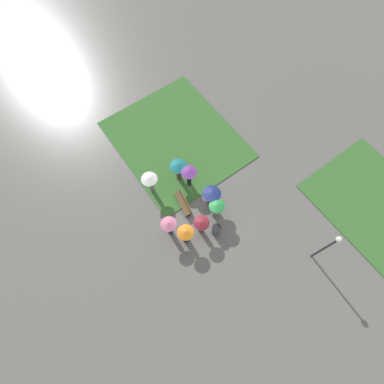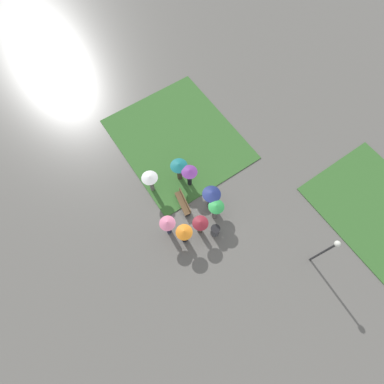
{
  "view_description": "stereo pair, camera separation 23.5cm",
  "coord_description": "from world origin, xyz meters",
  "px_view_note": "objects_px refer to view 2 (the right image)",
  "views": [
    {
      "loc": [
        5.17,
        -4.5,
        18.2
      ],
      "look_at": [
        -1.15,
        0.08,
        0.9
      ],
      "focal_mm": 28.0,
      "sensor_mm": 36.0,
      "label": 1
    },
    {
      "loc": [
        5.3,
        -4.31,
        18.2
      ],
      "look_at": [
        -1.15,
        0.08,
        0.9
      ],
      "focal_mm": 28.0,
      "sensor_mm": 36.0,
      "label": 2
    }
  ],
  "objects_px": {
    "crowd_person_purple": "(189,174)",
    "park_bench": "(184,202)",
    "crowd_person_white": "(150,180)",
    "crowd_person_navy": "(211,196)",
    "crowd_person_maroon": "(200,225)",
    "crowd_person_teal": "(179,168)",
    "crowd_person_orange": "(184,234)",
    "trash_bin": "(215,231)",
    "crowd_person_green": "(216,209)",
    "crowd_person_pink": "(168,225)",
    "lamp_post": "(327,250)"
  },
  "relations": [
    {
      "from": "crowd_person_purple",
      "to": "park_bench",
      "type": "bearing_deg",
      "value": 13.64
    },
    {
      "from": "park_bench",
      "to": "crowd_person_white",
      "type": "distance_m",
      "value": 2.55
    },
    {
      "from": "crowd_person_white",
      "to": "crowd_person_navy",
      "type": "height_order",
      "value": "crowd_person_white"
    },
    {
      "from": "crowd_person_maroon",
      "to": "crowd_person_teal",
      "type": "relative_size",
      "value": 0.92
    },
    {
      "from": "crowd_person_orange",
      "to": "crowd_person_maroon",
      "type": "relative_size",
      "value": 1.04
    },
    {
      "from": "trash_bin",
      "to": "crowd_person_white",
      "type": "height_order",
      "value": "crowd_person_white"
    },
    {
      "from": "park_bench",
      "to": "crowd_person_maroon",
      "type": "bearing_deg",
      "value": 6.12
    },
    {
      "from": "park_bench",
      "to": "crowd_person_green",
      "type": "height_order",
      "value": "crowd_person_green"
    },
    {
      "from": "crowd_person_pink",
      "to": "crowd_person_navy",
      "type": "distance_m",
      "value": 3.2
    },
    {
      "from": "crowd_person_navy",
      "to": "crowd_person_maroon",
      "type": "distance_m",
      "value": 1.94
    },
    {
      "from": "crowd_person_maroon",
      "to": "crowd_person_teal",
      "type": "bearing_deg",
      "value": 8.17
    },
    {
      "from": "lamp_post",
      "to": "crowd_person_navy",
      "type": "xyz_separation_m",
      "value": [
        -6.34,
        -2.9,
        -1.15
      ]
    },
    {
      "from": "lamp_post",
      "to": "crowd_person_orange",
      "type": "relative_size",
      "value": 2.18
    },
    {
      "from": "crowd_person_green",
      "to": "crowd_person_maroon",
      "type": "xyz_separation_m",
      "value": [
        0.29,
        -1.36,
        0.01
      ]
    },
    {
      "from": "crowd_person_white",
      "to": "crowd_person_teal",
      "type": "bearing_deg",
      "value": 170.31
    },
    {
      "from": "crowd_person_white",
      "to": "crowd_person_maroon",
      "type": "relative_size",
      "value": 1.1
    },
    {
      "from": "crowd_person_pink",
      "to": "crowd_person_white",
      "type": "bearing_deg",
      "value": -140.39
    },
    {
      "from": "lamp_post",
      "to": "crowd_person_pink",
      "type": "height_order",
      "value": "lamp_post"
    },
    {
      "from": "crowd_person_white",
      "to": "crowd_person_pink",
      "type": "bearing_deg",
      "value": 76.47
    },
    {
      "from": "trash_bin",
      "to": "crowd_person_maroon",
      "type": "xyz_separation_m",
      "value": [
        -0.63,
        -0.7,
        0.78
      ]
    },
    {
      "from": "crowd_person_purple",
      "to": "crowd_person_pink",
      "type": "bearing_deg",
      "value": 6.63
    },
    {
      "from": "trash_bin",
      "to": "crowd_person_green",
      "type": "xyz_separation_m",
      "value": [
        -0.92,
        0.66,
        0.77
      ]
    },
    {
      "from": "crowd_person_pink",
      "to": "crowd_person_purple",
      "type": "distance_m",
      "value": 3.56
    },
    {
      "from": "trash_bin",
      "to": "crowd_person_teal",
      "type": "relative_size",
      "value": 0.47
    },
    {
      "from": "crowd_person_green",
      "to": "crowd_person_white",
      "type": "bearing_deg",
      "value": 163.1
    },
    {
      "from": "crowd_person_purple",
      "to": "crowd_person_teal",
      "type": "distance_m",
      "value": 0.82
    },
    {
      "from": "crowd_person_white",
      "to": "crowd_person_maroon",
      "type": "bearing_deg",
      "value": 101.48
    },
    {
      "from": "crowd_person_orange",
      "to": "crowd_person_green",
      "type": "bearing_deg",
      "value": 21.2
    },
    {
      "from": "crowd_person_pink",
      "to": "crowd_person_green",
      "type": "xyz_separation_m",
      "value": [
        0.74,
        2.97,
        -0.17
      ]
    },
    {
      "from": "lamp_post",
      "to": "crowd_person_pink",
      "type": "bearing_deg",
      "value": -135.82
    },
    {
      "from": "crowd_person_navy",
      "to": "crowd_person_purple",
      "type": "relative_size",
      "value": 0.98
    },
    {
      "from": "lamp_post",
      "to": "crowd_person_navy",
      "type": "height_order",
      "value": "lamp_post"
    },
    {
      "from": "park_bench",
      "to": "trash_bin",
      "type": "xyz_separation_m",
      "value": [
        2.66,
        0.56,
        -0.02
      ]
    },
    {
      "from": "crowd_person_purple",
      "to": "crowd_person_green",
      "type": "xyz_separation_m",
      "value": [
        2.79,
        0.05,
        -0.23
      ]
    },
    {
      "from": "crowd_person_green",
      "to": "crowd_person_teal",
      "type": "xyz_separation_m",
      "value": [
        -3.55,
        -0.34,
        0.19
      ]
    },
    {
      "from": "park_bench",
      "to": "crowd_person_teal",
      "type": "height_order",
      "value": "crowd_person_teal"
    },
    {
      "from": "crowd_person_white",
      "to": "crowd_person_green",
      "type": "relative_size",
      "value": 1.05
    },
    {
      "from": "crowd_person_green",
      "to": "crowd_person_navy",
      "type": "bearing_deg",
      "value": 115.94
    },
    {
      "from": "crowd_person_white",
      "to": "crowd_person_maroon",
      "type": "distance_m",
      "value": 4.24
    },
    {
      "from": "crowd_person_orange",
      "to": "crowd_person_purple",
      "type": "bearing_deg",
      "value": 67.39
    },
    {
      "from": "crowd_person_navy",
      "to": "crowd_person_orange",
      "type": "xyz_separation_m",
      "value": [
        1.03,
        -2.68,
        -0.18
      ]
    },
    {
      "from": "lamp_post",
      "to": "crowd_person_purple",
      "type": "xyz_separation_m",
      "value": [
        -8.32,
        -3.18,
        -1.12
      ]
    },
    {
      "from": "crowd_person_purple",
      "to": "crowd_person_green",
      "type": "relative_size",
      "value": 1.06
    },
    {
      "from": "crowd_person_navy",
      "to": "crowd_person_teal",
      "type": "xyz_separation_m",
      "value": [
        -2.75,
        -0.57,
        -0.01
      ]
    },
    {
      "from": "crowd_person_pink",
      "to": "trash_bin",
      "type": "bearing_deg",
      "value": 105.73
    },
    {
      "from": "trash_bin",
      "to": "crowd_person_maroon",
      "type": "distance_m",
      "value": 1.22
    },
    {
      "from": "lamp_post",
      "to": "crowd_person_maroon",
      "type": "distance_m",
      "value": 7.03
    },
    {
      "from": "lamp_post",
      "to": "crowd_person_purple",
      "type": "bearing_deg",
      "value": -159.08
    },
    {
      "from": "crowd_person_purple",
      "to": "crowd_person_maroon",
      "type": "relative_size",
      "value": 1.12
    },
    {
      "from": "park_bench",
      "to": "crowd_person_pink",
      "type": "distance_m",
      "value": 2.21
    }
  ]
}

